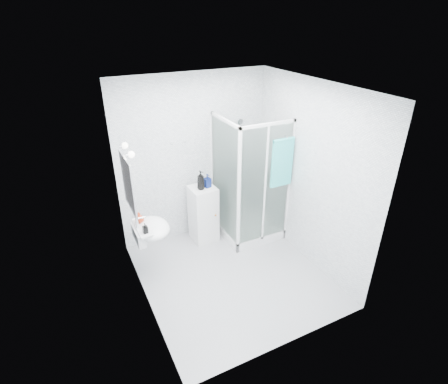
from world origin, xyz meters
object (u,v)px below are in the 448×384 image
storage_cabinet (203,214)px  shampoo_bottle_b (207,181)px  shower_enclosure (247,212)px  soap_dispenser_black (145,228)px  hand_towel (282,161)px  shampoo_bottle_a (201,180)px  soap_dispenser_orange (139,218)px  wall_basin (150,229)px

storage_cabinet → shampoo_bottle_b: 0.58m
shower_enclosure → shampoo_bottle_b: bearing=157.7°
shower_enclosure → soap_dispenser_black: (-1.75, -0.47, 0.48)m
hand_towel → shampoo_bottle_a: bearing=148.8°
hand_towel → shampoo_bottle_a: size_ratio=2.45×
storage_cabinet → shampoo_bottle_b: shampoo_bottle_b is taller
soap_dispenser_orange → wall_basin: bearing=-46.8°
shampoo_bottle_b → storage_cabinet: bearing=177.1°
storage_cabinet → shampoo_bottle_a: bearing=-146.5°
hand_towel → soap_dispenser_black: size_ratio=5.42×
shower_enclosure → soap_dispenser_black: size_ratio=14.82×
storage_cabinet → shampoo_bottle_a: 0.61m
soap_dispenser_black → wall_basin: bearing=60.0°
shower_enclosure → soap_dispenser_black: bearing=-164.8°
wall_basin → soap_dispenser_black: (-0.09, -0.16, 0.13)m
wall_basin → soap_dispenser_orange: (-0.10, 0.10, 0.14)m
hand_towel → shower_enclosure: bearing=128.5°
wall_basin → soap_dispenser_black: wall_basin is taller
hand_towel → soap_dispenser_orange: bearing=174.8°
shampoo_bottle_a → soap_dispenser_black: shampoo_bottle_a is taller
shower_enclosure → storage_cabinet: 0.70m
soap_dispenser_orange → soap_dispenser_black: 0.26m
shower_enclosure → shampoo_bottle_a: size_ratio=6.71×
shower_enclosure → soap_dispenser_orange: 1.83m
storage_cabinet → hand_towel: hand_towel is taller
storage_cabinet → hand_towel: (0.98, -0.64, 0.96)m
storage_cabinet → soap_dispenser_black: 1.38m
hand_towel → shampoo_bottle_a: (-1.02, 0.62, -0.34)m
shampoo_bottle_b → shower_enclosure: bearing=-22.3°
shampoo_bottle_a → storage_cabinet: bearing=36.0°
shower_enclosure → storage_cabinet: bearing=159.9°
storage_cabinet → soap_dispenser_orange: 1.28m
shower_enclosure → hand_towel: (0.32, -0.40, 0.97)m
soap_dispenser_orange → shampoo_bottle_b: bearing=20.9°
shower_enclosure → wall_basin: size_ratio=3.57×
shampoo_bottle_b → soap_dispenser_orange: 1.26m
wall_basin → shampoo_bottle_a: bearing=28.9°
shower_enclosure → shampoo_bottle_a: bearing=162.9°
shower_enclosure → shampoo_bottle_b: 0.86m
shampoo_bottle_a → soap_dispenser_black: size_ratio=2.21×
soap_dispenser_black → shampoo_bottle_b: bearing=31.3°
wall_basin → soap_dispenser_black: size_ratio=4.15×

